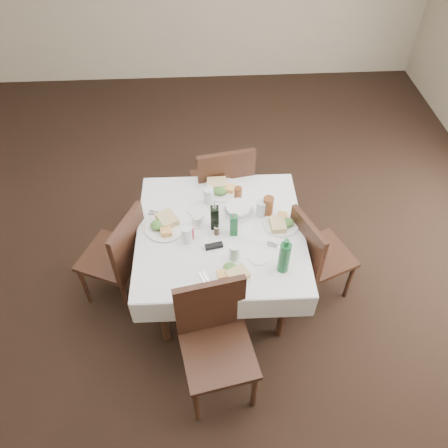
% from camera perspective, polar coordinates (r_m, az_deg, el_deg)
% --- Properties ---
extents(ground_plane, '(7.00, 7.00, 0.00)m').
position_cam_1_polar(ground_plane, '(3.97, -1.61, -5.94)').
color(ground_plane, black).
extents(room_shell, '(6.04, 7.04, 2.80)m').
position_cam_1_polar(room_shell, '(2.80, -2.35, 15.65)').
color(room_shell, '#B9AB97').
rests_on(room_shell, ground).
extents(dining_table, '(1.26, 1.26, 0.76)m').
position_cam_1_polar(dining_table, '(3.31, -0.46, -1.80)').
color(dining_table, black).
rests_on(dining_table, ground).
extents(chair_north, '(0.56, 0.56, 1.02)m').
position_cam_1_polar(chair_north, '(3.88, -0.12, 5.15)').
color(chair_north, black).
rests_on(chair_north, ground).
extents(chair_south, '(0.54, 0.54, 0.98)m').
position_cam_1_polar(chair_south, '(2.97, -1.22, -14.29)').
color(chair_south, black).
rests_on(chair_south, ground).
extents(chair_east, '(0.56, 0.56, 0.91)m').
position_cam_1_polar(chair_east, '(3.49, 11.72, -3.74)').
color(chair_east, black).
rests_on(chair_east, ground).
extents(chair_west, '(0.58, 0.58, 0.94)m').
position_cam_1_polar(chair_west, '(3.49, -13.43, -3.77)').
color(chair_west, black).
rests_on(chair_west, ground).
extents(meal_north, '(0.30, 0.30, 0.07)m').
position_cam_1_polar(meal_north, '(3.54, -0.47, 4.75)').
color(meal_north, white).
rests_on(meal_north, dining_table).
extents(meal_south, '(0.27, 0.27, 0.06)m').
position_cam_1_polar(meal_south, '(2.96, 1.07, -6.51)').
color(meal_south, white).
rests_on(meal_south, dining_table).
extents(meal_east, '(0.27, 0.27, 0.06)m').
position_cam_1_polar(meal_east, '(3.29, 7.47, 0.11)').
color(meal_east, white).
rests_on(meal_east, dining_table).
extents(meal_west, '(0.31, 0.31, 0.07)m').
position_cam_1_polar(meal_west, '(3.28, -7.76, -0.07)').
color(meal_west, white).
rests_on(meal_west, dining_table).
extents(side_plate_a, '(0.17, 0.17, 0.01)m').
position_cam_1_polar(side_plate_a, '(3.40, -3.47, 1.99)').
color(side_plate_a, white).
rests_on(side_plate_a, dining_table).
extents(side_plate_b, '(0.14, 0.14, 0.01)m').
position_cam_1_polar(side_plate_b, '(3.08, 4.53, -4.37)').
color(side_plate_b, white).
rests_on(side_plate_b, dining_table).
extents(water_n, '(0.08, 0.08, 0.14)m').
position_cam_1_polar(water_n, '(3.40, -2.01, 3.67)').
color(water_n, silver).
rests_on(water_n, dining_table).
extents(water_s, '(0.07, 0.07, 0.14)m').
position_cam_1_polar(water_s, '(3.02, 1.38, -3.76)').
color(water_s, silver).
rests_on(water_s, dining_table).
extents(water_e, '(0.07, 0.07, 0.13)m').
position_cam_1_polar(water_e, '(3.32, 4.85, 2.01)').
color(water_e, silver).
rests_on(water_e, dining_table).
extents(water_w, '(0.08, 0.08, 0.14)m').
position_cam_1_polar(water_w, '(3.13, -4.86, -1.41)').
color(water_w, silver).
rests_on(water_w, dining_table).
extents(iced_tea_a, '(0.06, 0.06, 0.13)m').
position_cam_1_polar(iced_tea_a, '(3.43, 1.84, 3.91)').
color(iced_tea_a, brown).
rests_on(iced_tea_a, dining_table).
extents(iced_tea_b, '(0.08, 0.08, 0.17)m').
position_cam_1_polar(iced_tea_b, '(3.32, 5.78, 2.31)').
color(iced_tea_b, brown).
rests_on(iced_tea_b, dining_table).
extents(bread_basket, '(0.21, 0.21, 0.07)m').
position_cam_1_polar(bread_basket, '(3.35, 1.91, 1.85)').
color(bread_basket, silver).
rests_on(bread_basket, dining_table).
extents(oil_cruet_dark, '(0.06, 0.06, 0.25)m').
position_cam_1_polar(oil_cruet_dark, '(3.19, -1.23, 0.96)').
color(oil_cruet_dark, black).
rests_on(oil_cruet_dark, dining_table).
extents(oil_cruet_green, '(0.05, 0.05, 0.23)m').
position_cam_1_polar(oil_cruet_green, '(3.15, 1.26, -0.04)').
color(oil_cruet_green, '#15592B').
rests_on(oil_cruet_green, dining_table).
extents(ketchup_bottle, '(0.05, 0.05, 0.11)m').
position_cam_1_polar(ketchup_bottle, '(3.17, -4.42, -1.20)').
color(ketchup_bottle, '#A91C2E').
rests_on(ketchup_bottle, dining_table).
extents(salt_shaker, '(0.04, 0.04, 0.08)m').
position_cam_1_polar(salt_shaker, '(3.20, -0.94, -0.69)').
color(salt_shaker, white).
rests_on(salt_shaker, dining_table).
extents(pepper_shaker, '(0.04, 0.04, 0.09)m').
position_cam_1_polar(pepper_shaker, '(3.19, -0.96, -0.77)').
color(pepper_shaker, '#473624').
rests_on(pepper_shaker, dining_table).
extents(coffee_mug, '(0.12, 0.11, 0.08)m').
position_cam_1_polar(coffee_mug, '(3.27, -3.49, 0.46)').
color(coffee_mug, white).
rests_on(coffee_mug, dining_table).
extents(sunglasses, '(0.13, 0.07, 0.03)m').
position_cam_1_polar(sunglasses, '(3.13, -1.33, -2.88)').
color(sunglasses, black).
rests_on(sunglasses, dining_table).
extents(green_bottle, '(0.08, 0.08, 0.30)m').
position_cam_1_polar(green_bottle, '(2.94, 7.89, -4.27)').
color(green_bottle, '#15592B').
rests_on(green_bottle, dining_table).
extents(sugar_caddy, '(0.09, 0.07, 0.04)m').
position_cam_1_polar(sugar_caddy, '(3.16, 6.40, -2.29)').
color(sugar_caddy, white).
rests_on(sugar_caddy, dining_table).
extents(cutlery_n, '(0.06, 0.20, 0.01)m').
position_cam_1_polar(cutlery_n, '(3.54, 1.31, 4.28)').
color(cutlery_n, silver).
rests_on(cutlery_n, dining_table).
extents(cutlery_s, '(0.10, 0.16, 0.01)m').
position_cam_1_polar(cutlery_s, '(2.96, -2.39, -7.41)').
color(cutlery_s, silver).
rests_on(cutlery_s, dining_table).
extents(cutlery_e, '(0.18, 0.06, 0.01)m').
position_cam_1_polar(cutlery_e, '(3.16, 6.88, -2.84)').
color(cutlery_e, silver).
rests_on(cutlery_e, dining_table).
extents(cutlery_w, '(0.20, 0.10, 0.01)m').
position_cam_1_polar(cutlery_w, '(3.39, -8.27, 1.23)').
color(cutlery_w, silver).
rests_on(cutlery_w, dining_table).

